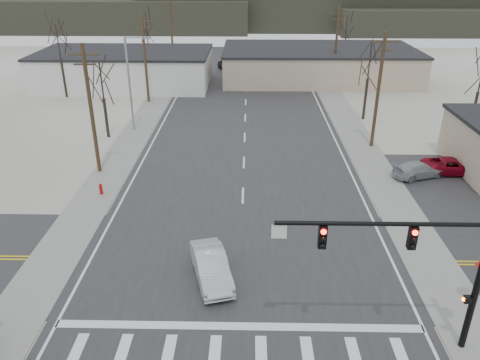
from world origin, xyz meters
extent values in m
plane|color=white|center=(0.00, 0.00, 0.00)|extent=(140.00, 140.00, 0.00)
cube|color=#27282A|center=(0.00, 15.00, 0.02)|extent=(18.00, 110.00, 0.05)
cube|color=#27282A|center=(0.00, 0.00, 0.02)|extent=(90.00, 10.00, 0.04)
cube|color=gray|center=(-10.60, 20.00, 0.03)|extent=(3.00, 90.00, 0.06)
cube|color=gray|center=(10.60, 20.00, 0.03)|extent=(3.00, 90.00, 0.06)
cylinder|color=black|center=(9.80, -6.20, 3.60)|extent=(0.28, 0.28, 7.20)
cylinder|color=black|center=(5.60, -6.20, 6.20)|extent=(8.40, 0.18, 0.18)
cube|color=black|center=(6.80, -6.20, 5.60)|extent=(0.32, 0.30, 1.00)
cube|color=black|center=(3.30, -6.20, 5.60)|extent=(0.32, 0.30, 1.00)
sphere|color=#FF0C05|center=(6.80, -6.37, 5.92)|extent=(0.22, 0.22, 0.22)
sphere|color=#FF0C05|center=(3.30, -6.37, 5.92)|extent=(0.22, 0.22, 0.22)
cube|color=silver|center=(1.60, -6.20, 5.80)|extent=(0.60, 0.04, 0.60)
cube|color=black|center=(9.55, -6.20, 2.60)|extent=(0.30, 0.25, 0.30)
sphere|color=#FF5905|center=(9.40, -6.20, 2.60)|extent=(0.18, 0.18, 0.18)
cylinder|color=#A50C0C|center=(-10.20, 8.00, 0.35)|extent=(0.24, 0.24, 0.70)
sphere|color=#A50C0C|center=(-10.20, 8.00, 0.75)|extent=(0.24, 0.24, 0.24)
cylinder|color=gray|center=(11.50, -3.50, 1.05)|extent=(0.10, 0.10, 2.10)
cube|color=silver|center=(-16.00, 40.00, 2.10)|extent=(22.00, 12.00, 4.20)
cube|color=black|center=(-16.00, 40.00, 4.35)|extent=(22.30, 12.30, 0.30)
cube|color=#BCA48F|center=(10.00, 44.00, 2.00)|extent=(26.00, 14.00, 4.00)
cube|color=black|center=(10.00, 44.00, 4.15)|extent=(26.30, 14.30, 0.30)
cylinder|color=#463420|center=(-11.50, 12.00, 5.00)|extent=(0.30, 0.30, 10.00)
cube|color=#463420|center=(-11.50, 12.00, 9.20)|extent=(2.20, 0.12, 0.12)
cube|color=#463420|center=(-11.50, 12.00, 8.50)|extent=(1.60, 0.12, 0.12)
cylinder|color=#463420|center=(-11.50, 32.00, 5.00)|extent=(0.30, 0.30, 10.00)
cube|color=#463420|center=(-11.50, 32.00, 9.20)|extent=(2.20, 0.12, 0.12)
cube|color=#463420|center=(-11.50, 32.00, 8.50)|extent=(1.60, 0.12, 0.12)
cylinder|color=#463420|center=(-11.50, 52.00, 5.00)|extent=(0.30, 0.30, 10.00)
cube|color=#463420|center=(-11.50, 52.00, 9.20)|extent=(2.20, 0.12, 0.12)
cube|color=#463420|center=(-11.50, 52.00, 8.50)|extent=(1.60, 0.12, 0.12)
cylinder|color=#463420|center=(11.50, 18.00, 5.00)|extent=(0.30, 0.30, 10.00)
cube|color=#463420|center=(11.50, 18.00, 9.20)|extent=(2.20, 0.12, 0.12)
cube|color=#463420|center=(11.50, 18.00, 8.50)|extent=(1.60, 0.12, 0.12)
cylinder|color=#463420|center=(11.50, 40.00, 5.00)|extent=(0.30, 0.30, 10.00)
cube|color=#463420|center=(11.50, 40.00, 9.20)|extent=(2.20, 0.12, 0.12)
cube|color=#463420|center=(11.50, 40.00, 8.50)|extent=(1.60, 0.12, 0.12)
cylinder|color=gray|center=(-11.00, 22.00, 4.50)|extent=(0.20, 0.20, 9.00)
cylinder|color=gray|center=(-10.00, 22.00, 8.90)|extent=(2.00, 0.12, 0.12)
cube|color=gray|center=(-9.00, 22.00, 8.85)|extent=(0.60, 0.25, 0.18)
cylinder|color=#2F261D|center=(-13.00, 20.00, 1.88)|extent=(0.28, 0.28, 3.75)
cylinder|color=#2F261D|center=(-13.00, 20.00, 5.25)|extent=(0.14, 0.14, 3.75)
cylinder|color=#2F261D|center=(12.50, 26.00, 2.12)|extent=(0.28, 0.28, 4.25)
cylinder|color=#2F261D|center=(12.50, 26.00, 5.95)|extent=(0.14, 0.14, 4.25)
cylinder|color=#2F261D|center=(-14.00, 46.00, 2.25)|extent=(0.28, 0.28, 4.50)
cylinder|color=#2F261D|center=(-14.00, 46.00, 6.30)|extent=(0.14, 0.14, 4.50)
cylinder|color=#2F261D|center=(15.00, 52.00, 2.00)|extent=(0.28, 0.28, 4.00)
cylinder|color=#2F261D|center=(15.00, 52.00, 5.60)|extent=(0.14, 0.14, 4.00)
cylinder|color=#2F261D|center=(22.00, 22.00, 2.00)|extent=(0.28, 0.28, 4.00)
cylinder|color=#2F261D|center=(-22.00, 34.00, 2.25)|extent=(0.28, 0.28, 4.50)
cylinder|color=#2F261D|center=(-22.00, 34.00, 6.30)|extent=(0.14, 0.14, 4.50)
cube|color=#333026|center=(-35.00, 92.00, 3.50)|extent=(70.00, 18.00, 7.00)
cube|color=#333026|center=(15.00, 96.00, 4.50)|extent=(80.00, 18.00, 9.00)
cube|color=#333026|center=(50.00, 90.00, 2.75)|extent=(60.00, 18.00, 5.50)
imported|color=silver|center=(-1.53, -1.63, 0.80)|extent=(2.76, 4.83, 1.51)
imported|color=black|center=(4.69, 48.57, 0.87)|extent=(3.53, 6.02, 1.64)
imported|color=black|center=(-3.15, 49.81, 0.74)|extent=(3.12, 4.37, 1.38)
imported|color=maroon|center=(16.37, 12.16, 0.66)|extent=(4.56, 2.16, 1.26)
imported|color=#94999D|center=(13.57, 11.42, 0.65)|extent=(4.54, 3.05, 1.22)
camera|label=1|loc=(0.38, -21.80, 15.44)|focal=35.00mm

